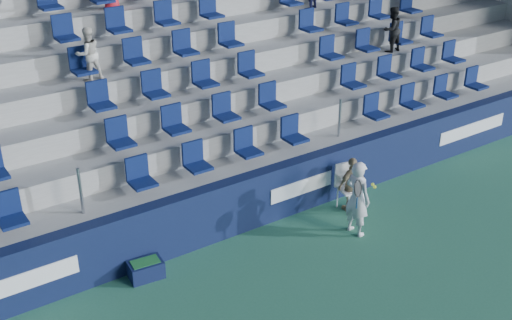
{
  "coord_description": "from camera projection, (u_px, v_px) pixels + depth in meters",
  "views": [
    {
      "loc": [
        -5.98,
        -6.33,
        7.14
      ],
      "look_at": [
        0.2,
        2.8,
        1.7
      ],
      "focal_mm": 45.0,
      "sensor_mm": 36.0,
      "label": 1
    }
  ],
  "objects": [
    {
      "name": "sponsor_wall",
      "position": [
        238.0,
        205.0,
        12.94
      ],
      "size": [
        24.0,
        0.32,
        1.2
      ],
      "color": "#10193D",
      "rests_on": "ground"
    },
    {
      "name": "ball_bin",
      "position": [
        146.0,
        269.0,
        11.69
      ],
      "size": [
        0.66,
        0.47,
        0.35
      ],
      "color": "#10183B",
      "rests_on": "ground"
    },
    {
      "name": "line_judge_chair",
      "position": [
        347.0,
        183.0,
        13.83
      ],
      "size": [
        0.53,
        0.54,
        1.02
      ],
      "color": "white",
      "rests_on": "ground"
    },
    {
      "name": "grandstand",
      "position": [
        128.0,
        67.0,
        16.04
      ],
      "size": [
        24.0,
        8.17,
        6.63
      ],
      "color": "#A5A59F",
      "rests_on": "ground"
    },
    {
      "name": "ground",
      "position": [
        339.0,
        313.0,
        10.87
      ],
      "size": [
        70.0,
        70.0,
        0.0
      ],
      "primitive_type": "plane",
      "color": "#307051",
      "rests_on": "ground"
    },
    {
      "name": "line_judge",
      "position": [
        352.0,
        184.0,
        13.7
      ],
      "size": [
        0.73,
        0.32,
        1.23
      ],
      "primitive_type": "imported",
      "rotation": [
        0.0,
        0.0,
        3.11
      ],
      "color": "tan",
      "rests_on": "ground"
    },
    {
      "name": "tennis_player",
      "position": [
        357.0,
        198.0,
        12.77
      ],
      "size": [
        0.69,
        0.65,
        1.61
      ],
      "color": "silver",
      "rests_on": "ground"
    }
  ]
}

